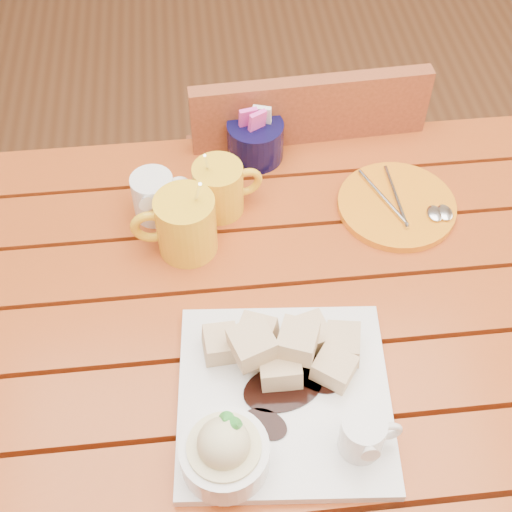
{
  "coord_description": "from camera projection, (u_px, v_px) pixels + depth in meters",
  "views": [
    {
      "loc": [
        -0.08,
        -0.57,
        1.6
      ],
      "look_at": [
        -0.01,
        0.06,
        0.82
      ],
      "focal_mm": 50.0,
      "sensor_mm": 36.0,
      "label": 1
    }
  ],
  "objects": [
    {
      "name": "table",
      "position": [
        268.0,
        357.0,
        1.11
      ],
      "size": [
        1.2,
        0.79,
        0.75
      ],
      "color": "maroon",
      "rests_on": "ground"
    },
    {
      "name": "cream_pitcher",
      "position": [
        155.0,
        196.0,
        1.12
      ],
      "size": [
        0.1,
        0.08,
        0.08
      ],
      "rotation": [
        0.0,
        0.0,
        0.33
      ],
      "color": "white",
      "rests_on": "table"
    },
    {
      "name": "sugar_caddy",
      "position": [
        255.0,
        139.0,
        1.21
      ],
      "size": [
        0.1,
        0.1,
        0.11
      ],
      "color": "black",
      "rests_on": "table"
    },
    {
      "name": "chair_far",
      "position": [
        292.0,
        197.0,
        1.54
      ],
      "size": [
        0.43,
        0.43,
        0.87
      ],
      "rotation": [
        0.0,
        0.0,
        3.19
      ],
      "color": "brown",
      "rests_on": "ground"
    },
    {
      "name": "coffee_mug_left",
      "position": [
        184.0,
        224.0,
        1.07
      ],
      "size": [
        0.13,
        0.09,
        0.15
      ],
      "rotation": [
        0.0,
        0.0,
        -0.02
      ],
      "color": "yellow",
      "rests_on": "table"
    },
    {
      "name": "orange_saucer",
      "position": [
        398.0,
        206.0,
        1.15
      ],
      "size": [
        0.19,
        0.19,
        0.02
      ],
      "rotation": [
        0.0,
        0.0,
        0.18
      ],
      "color": "orange",
      "rests_on": "table"
    },
    {
      "name": "coffee_mug_right",
      "position": [
        220.0,
        188.0,
        1.13
      ],
      "size": [
        0.11,
        0.08,
        0.13
      ],
      "rotation": [
        0.0,
        0.0,
        0.23
      ],
      "color": "yellow",
      "rests_on": "table"
    },
    {
      "name": "ground",
      "position": [
        264.0,
        505.0,
        1.61
      ],
      "size": [
        5.0,
        5.0,
        0.0
      ],
      "primitive_type": "plane",
      "color": "brown",
      "rests_on": "ground"
    },
    {
      "name": "dessert_plate",
      "position": [
        273.0,
        403.0,
        0.9
      ],
      "size": [
        0.3,
        0.3,
        0.11
      ],
      "rotation": [
        0.0,
        0.0,
        -0.08
      ],
      "color": "white",
      "rests_on": "table"
    }
  ]
}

